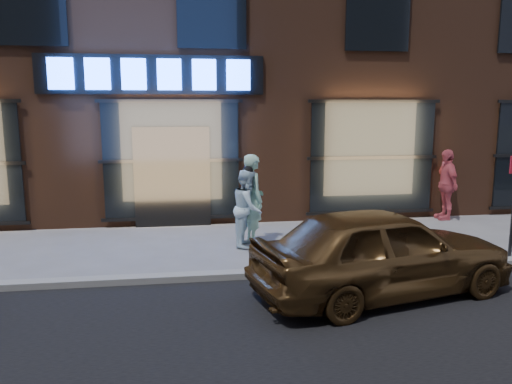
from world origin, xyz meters
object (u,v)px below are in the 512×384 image
Objects in this scene: man_cap at (248,208)px; passerby at (446,184)px; gold_sedan at (382,251)px; man_bowtie at (253,199)px.

man_cap is 0.89× the size of passerby.
gold_sedan is (1.70, -3.02, -0.11)m from man_cap.
man_cap is at bearing 16.02° from gold_sedan.
passerby is (5.33, 1.72, 0.10)m from man_cap.
man_bowtie is 3.56m from gold_sedan.
passerby reaches higher than gold_sedan.
man_bowtie reaches higher than passerby.
passerby is at bearing -85.52° from man_bowtie.
man_bowtie is 0.25m from man_cap.
passerby is 0.44× the size of gold_sedan.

